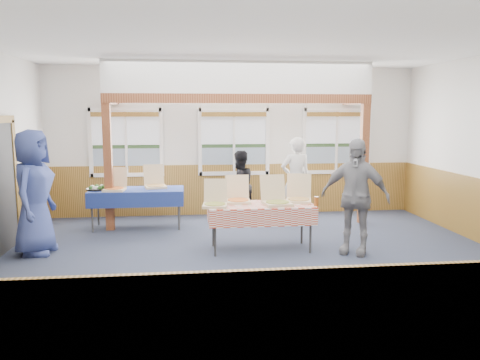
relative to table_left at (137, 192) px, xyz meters
name	(u,v)px	position (x,y,z in m)	size (l,w,h in m)	color
floor	(257,262)	(2.00, -2.43, -0.70)	(8.00, 8.00, 0.00)	#282D41
ceiling	(258,42)	(2.00, -2.43, 2.50)	(8.00, 8.00, 0.00)	white
wall_back	(234,142)	(2.00, 1.07, 0.90)	(8.00, 8.00, 0.00)	silver
wall_front	(331,200)	(2.00, -5.93, 0.90)	(8.00, 8.00, 0.00)	silver
wainscot_back	(234,189)	(2.00, 1.05, -0.15)	(7.98, 0.05, 1.10)	brown
wainscot_front	(326,338)	(2.00, -5.90, -0.15)	(7.98, 0.05, 1.10)	brown
window_left	(126,139)	(-0.30, 1.03, 0.98)	(1.56, 0.10, 1.46)	white
window_mid	(234,138)	(2.00, 1.03, 0.98)	(1.56, 0.10, 1.46)	white
window_right	(337,137)	(4.30, 1.03, 0.98)	(1.56, 0.10, 1.46)	white
post_left	(108,168)	(-0.50, -0.13, 0.50)	(0.15, 0.15, 2.40)	#5F2D15
post_right	(364,164)	(4.50, -0.13, 0.50)	(0.15, 0.15, 2.40)	#5F2D15
cross_beam	(240,99)	(2.00, -0.13, 1.79)	(5.15, 0.18, 0.18)	#5F2D15
table_left	(137,192)	(0.00, 0.00, 0.00)	(1.84, 0.91, 0.76)	#323232
table_right	(261,208)	(2.15, -1.76, 0.00)	(1.84, 1.26, 0.76)	#323232
pizza_box_a	(115,187)	(-0.40, -0.11, 0.12)	(0.42, 0.50, 0.42)	#D0AB8B
pizza_box_b	(155,184)	(0.34, 0.16, 0.13)	(0.49, 0.56, 0.44)	#D0AB8B
pizza_box_c	(215,202)	(1.41, -1.86, 0.12)	(0.43, 0.50, 0.41)	#D0AB8B
pizza_box_d	(238,198)	(1.80, -1.57, 0.12)	(0.41, 0.49, 0.43)	#D0AB8B
pizza_box_e	(277,201)	(2.40, -1.84, 0.13)	(0.48, 0.56, 0.46)	#D0AB8B
pizza_box_f	(299,198)	(2.81, -1.62, 0.13)	(0.51, 0.58, 0.44)	#D0AB8B
veggie_tray	(97,188)	(-0.75, 0.00, 0.09)	(0.40, 0.40, 0.09)	black
drink_glass	(316,201)	(3.00, -2.01, 0.13)	(0.07, 0.07, 0.15)	brown
woman_white	(296,180)	(3.17, 0.15, 0.17)	(0.63, 0.42, 1.74)	silver
woman_black	(239,186)	(2.04, 0.38, 0.03)	(0.71, 0.55, 1.46)	black
man_blue	(34,192)	(-1.42, -1.57, 0.29)	(0.96, 0.63, 1.97)	#344182
person_grey	(355,197)	(3.59, -2.11, 0.22)	(1.07, 0.45, 1.83)	gray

